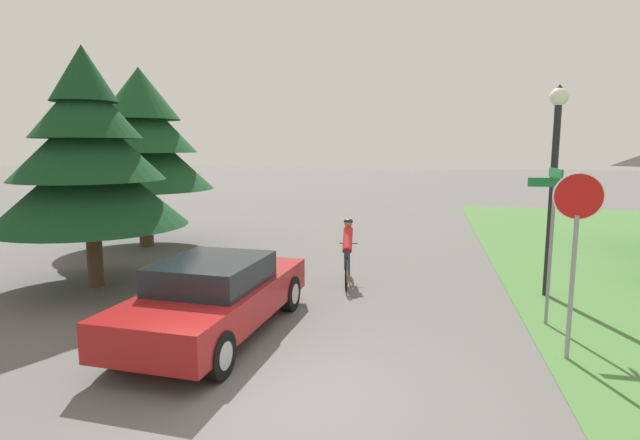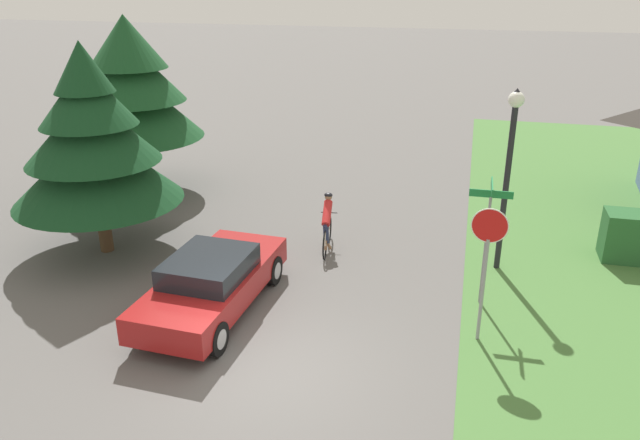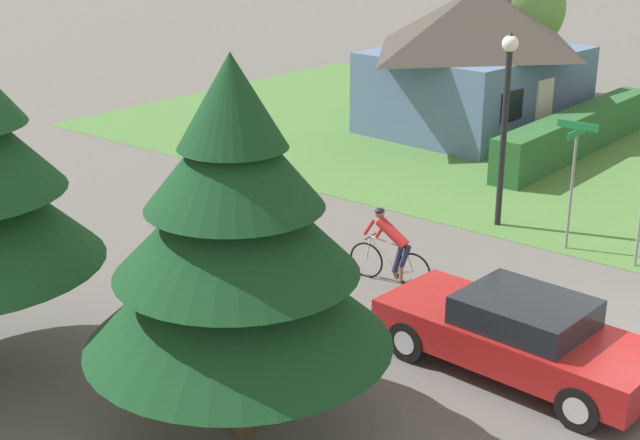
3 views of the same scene
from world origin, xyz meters
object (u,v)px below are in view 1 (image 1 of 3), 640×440
object	(u,v)px
sedan_left_lane	(216,296)
street_lamp	(555,159)
conifer_tall_far	(142,138)
cyclist	(348,254)
stop_sign	(576,230)
conifer_tall_near	(88,158)
street_name_sign	(553,219)

from	to	relation	value
sedan_left_lane	street_lamp	size ratio (longest dim) A/B	1.02
conifer_tall_far	cyclist	bearing A→B (deg)	-23.76
sedan_left_lane	street_lamp	world-z (taller)	street_lamp
stop_sign	conifer_tall_far	world-z (taller)	conifer_tall_far
conifer_tall_near	conifer_tall_far	xyz separation A→B (m)	(-1.44, 4.53, 0.52)
sedan_left_lane	conifer_tall_near	world-z (taller)	conifer_tall_near
cyclist	street_name_sign	world-z (taller)	street_name_sign
sedan_left_lane	conifer_tall_near	bearing A→B (deg)	63.94
street_name_sign	conifer_tall_far	xyz separation A→B (m)	(-11.06, 5.04, 1.53)
sedan_left_lane	conifer_tall_near	xyz separation A→B (m)	(-3.96, 2.23, 2.27)
stop_sign	street_lamp	world-z (taller)	street_lamp
street_lamp	conifer_tall_far	world-z (taller)	conifer_tall_far
stop_sign	conifer_tall_far	size ratio (longest dim) A/B	0.50
street_name_sign	conifer_tall_far	world-z (taller)	conifer_tall_far
street_name_sign	street_lamp	bearing A→B (deg)	77.98
sedan_left_lane	stop_sign	world-z (taller)	stop_sign
stop_sign	street_name_sign	xyz separation A→B (m)	(0.03, 1.54, -0.05)
street_name_sign	conifer_tall_far	bearing A→B (deg)	155.49
cyclist	conifer_tall_near	size ratio (longest dim) A/B	0.33
cyclist	street_lamp	xyz separation A→B (m)	(4.35, -0.03, 2.21)
cyclist	street_lamp	world-z (taller)	street_lamp
conifer_tall_far	stop_sign	bearing A→B (deg)	-30.82
stop_sign	street_lamp	size ratio (longest dim) A/B	0.63
stop_sign	street_lamp	xyz separation A→B (m)	(0.43, 3.42, 0.95)
street_name_sign	conifer_tall_far	distance (m)	12.25
street_name_sign	conifer_tall_near	bearing A→B (deg)	176.97
cyclist	conifer_tall_near	xyz separation A→B (m)	(-5.66, -1.40, 2.22)
cyclist	street_lamp	size ratio (longest dim) A/B	0.40
stop_sign	street_lamp	bearing A→B (deg)	-91.56
stop_sign	street_name_sign	distance (m)	1.54
conifer_tall_near	sedan_left_lane	bearing A→B (deg)	-29.37
sedan_left_lane	stop_sign	bearing A→B (deg)	-84.81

